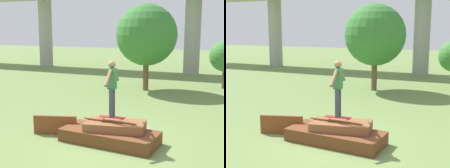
{
  "view_description": "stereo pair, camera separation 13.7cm",
  "coord_description": "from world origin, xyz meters",
  "views": [
    {
      "loc": [
        3.33,
        -7.71,
        3.19
      ],
      "look_at": [
        0.06,
        0.04,
        1.68
      ],
      "focal_mm": 50.0,
      "sensor_mm": 36.0,
      "label": 1
    },
    {
      "loc": [
        3.45,
        -7.66,
        3.19
      ],
      "look_at": [
        0.06,
        0.04,
        1.68
      ],
      "focal_mm": 50.0,
      "sensor_mm": 36.0,
      "label": 2
    }
  ],
  "objects": [
    {
      "name": "scrap_plank_loose",
      "position": [
        -1.8,
        -0.0,
        0.29
      ],
      "size": [
        1.29,
        0.47,
        0.58
      ],
      "color": "brown",
      "rests_on": "ground_plane"
    },
    {
      "name": "skateboard",
      "position": [
        0.06,
        0.04,
        0.73
      ],
      "size": [
        0.77,
        0.25,
        0.09
      ],
      "color": "maroon",
      "rests_on": "scrap_pile"
    },
    {
      "name": "ground_plane",
      "position": [
        0.0,
        0.0,
        0.0
      ],
      "size": [
        80.0,
        80.0,
        0.0
      ],
      "primitive_type": "plane",
      "color": "olive"
    },
    {
      "name": "scrap_pile",
      "position": [
        0.03,
        0.02,
        0.25
      ],
      "size": [
        2.82,
        1.29,
        0.66
      ],
      "color": "brown",
      "rests_on": "ground_plane"
    },
    {
      "name": "tree_behind_left",
      "position": [
        -1.28,
        7.75,
        2.85
      ],
      "size": [
        3.13,
        3.13,
        4.43
      ],
      "color": "brown",
      "rests_on": "ground_plane"
    },
    {
      "name": "skater",
      "position": [
        0.06,
        0.04,
        1.66
      ],
      "size": [
        0.24,
        1.12,
        1.58
      ],
      "color": "#383D4C",
      "rests_on": "skateboard"
    }
  ]
}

